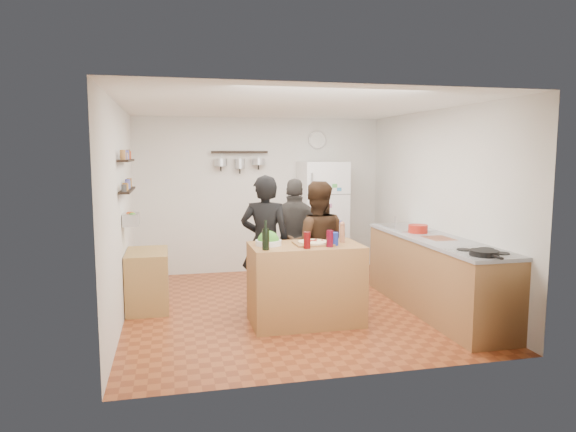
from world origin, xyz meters
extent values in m
plane|color=brown|center=(0.00, 0.00, 0.00)|extent=(4.20, 4.20, 0.00)
plane|color=white|center=(0.00, 0.00, 2.50)|extent=(4.20, 4.20, 0.00)
plane|color=silver|center=(0.00, 2.10, 1.25)|extent=(4.00, 0.00, 4.00)
plane|color=silver|center=(-2.00, 0.00, 1.25)|extent=(0.00, 4.20, 4.20)
plane|color=silver|center=(2.00, 0.00, 1.25)|extent=(0.00, 4.20, 4.20)
cube|color=#986537|center=(0.04, -0.62, 0.46)|extent=(1.25, 0.72, 0.91)
cube|color=brown|center=(0.12, -0.64, 0.92)|extent=(0.42, 0.34, 0.02)
cylinder|color=beige|center=(0.12, -0.64, 0.94)|extent=(0.34, 0.34, 0.02)
cylinder|color=white|center=(-0.38, -0.57, 0.94)|extent=(0.29, 0.29, 0.06)
cylinder|color=black|center=(-0.46, -0.84, 1.03)|extent=(0.08, 0.08, 0.23)
cylinder|color=#540709|center=(-0.01, -0.86, 1.00)|extent=(0.07, 0.07, 0.18)
cylinder|color=#4F0616|center=(0.26, -0.82, 1.00)|extent=(0.08, 0.08, 0.19)
cylinder|color=#9E6042|center=(0.49, -0.57, 1.01)|extent=(0.06, 0.06, 0.19)
cylinder|color=navy|center=(0.34, -0.74, 0.98)|extent=(0.09, 0.09, 0.15)
imported|color=black|center=(-0.31, -0.02, 0.84)|extent=(0.71, 0.58, 1.68)
imported|color=black|center=(0.30, -0.13, 0.80)|extent=(0.88, 0.75, 1.60)
imported|color=#2F2C2A|center=(0.19, 0.48, 0.80)|extent=(1.01, 0.66, 1.60)
cube|color=#9E7042|center=(1.70, -0.55, 0.45)|extent=(0.63, 2.63, 0.90)
cube|color=white|center=(1.70, -1.50, 0.91)|extent=(0.60, 0.62, 0.02)
cylinder|color=black|center=(1.60, -1.68, 0.95)|extent=(0.29, 0.29, 0.05)
cube|color=silver|center=(1.70, 0.30, 0.92)|extent=(0.50, 0.80, 0.03)
cube|color=brown|center=(1.70, -0.61, 0.91)|extent=(0.30, 0.40, 0.02)
cylinder|color=#AD1F13|center=(1.65, -0.17, 0.97)|extent=(0.25, 0.25, 0.10)
cube|color=white|center=(0.95, 1.75, 0.90)|extent=(0.70, 0.68, 1.80)
cylinder|color=silver|center=(0.95, 2.08, 2.15)|extent=(0.30, 0.03, 0.30)
cube|color=black|center=(-1.93, 0.20, 1.50)|extent=(0.12, 1.00, 0.02)
cube|color=black|center=(-1.93, 0.20, 1.85)|extent=(0.12, 1.00, 0.02)
cube|color=silver|center=(-1.90, 0.20, 1.15)|extent=(0.18, 0.35, 0.14)
cube|color=#AC8348|center=(-1.74, 0.34, 0.36)|extent=(0.50, 0.80, 0.73)
cube|color=black|center=(-0.35, 2.00, 1.95)|extent=(0.90, 0.04, 0.04)
camera|label=1|loc=(-1.43, -6.13, 1.94)|focal=32.00mm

